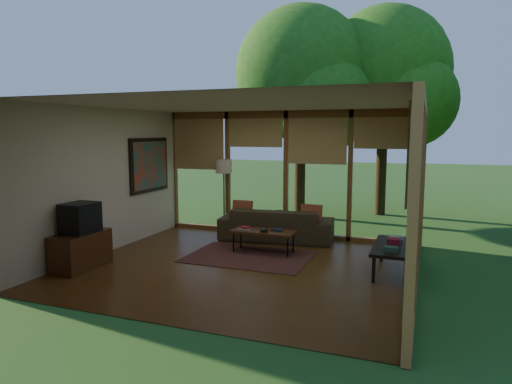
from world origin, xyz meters
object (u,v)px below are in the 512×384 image
at_px(coffee_table, 263,232).
at_px(side_console, 393,248).
at_px(media_cabinet, 81,250).
at_px(television, 80,218).
at_px(floor_lamp, 224,170).
at_px(sofa, 277,224).

bearing_deg(coffee_table, side_console, -10.08).
bearing_deg(coffee_table, media_cabinet, -141.67).
relative_size(television, side_console, 0.39).
height_order(floor_lamp, coffee_table, floor_lamp).
xyz_separation_m(sofa, floor_lamp, (-1.31, 0.25, 1.07)).
height_order(sofa, television, television).
distance_m(television, coffee_table, 3.22).
height_order(television, coffee_table, television).
distance_m(television, side_console, 5.11).
height_order(sofa, floor_lamp, floor_lamp).
bearing_deg(floor_lamp, sofa, -10.66).
xyz_separation_m(television, coffee_table, (2.49, 1.98, -0.46)).
height_order(media_cabinet, television, television).
height_order(media_cabinet, side_console, media_cabinet).
height_order(floor_lamp, side_console, floor_lamp).
bearing_deg(media_cabinet, side_console, 17.80).
bearing_deg(floor_lamp, coffee_table, -42.82).
bearing_deg(sofa, side_console, 142.44).
bearing_deg(sofa, television, 44.99).
bearing_deg(television, sofa, 51.57).
xyz_separation_m(media_cabinet, side_console, (4.87, 1.56, 0.11)).
bearing_deg(side_console, sofa, 149.01).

